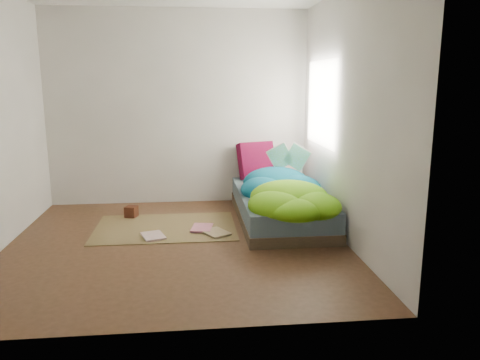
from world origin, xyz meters
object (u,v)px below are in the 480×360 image
(pillow_magenta, at_px, (257,161))
(floor_book_b, at_px, (192,228))
(wooden_box, at_px, (131,212))
(bed, at_px, (280,207))
(floor_book_a, at_px, (143,237))
(open_book, at_px, (289,149))

(pillow_magenta, bearing_deg, floor_book_b, -145.30)
(wooden_box, bearing_deg, floor_book_b, -37.62)
(bed, distance_m, floor_book_b, 1.11)
(bed, xyz_separation_m, floor_book_b, (-1.07, -0.28, -0.14))
(floor_book_a, bearing_deg, pillow_magenta, 27.10)
(bed, bearing_deg, floor_book_b, -165.34)
(pillow_magenta, distance_m, wooden_box, 1.83)
(wooden_box, bearing_deg, open_book, 2.45)
(open_book, xyz_separation_m, wooden_box, (-1.99, -0.08, -0.74))
(wooden_box, relative_size, floor_book_b, 0.44)
(bed, relative_size, floor_book_a, 6.65)
(floor_book_a, xyz_separation_m, floor_book_b, (0.52, 0.27, 0.00))
(open_book, xyz_separation_m, floor_book_b, (-1.24, -0.66, -0.79))
(bed, distance_m, open_book, 0.77)
(pillow_magenta, relative_size, floor_book_b, 1.63)
(bed, xyz_separation_m, floor_book_a, (-1.59, -0.55, -0.15))
(bed, height_order, wooden_box, bed)
(bed, height_order, open_book, open_book)
(bed, height_order, floor_book_a, bed)
(bed, relative_size, wooden_box, 14.96)
(pillow_magenta, bearing_deg, bed, -97.57)
(pillow_magenta, height_order, wooden_box, pillow_magenta)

